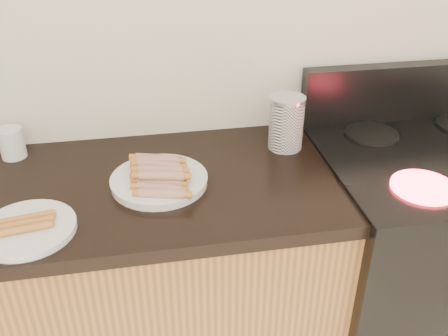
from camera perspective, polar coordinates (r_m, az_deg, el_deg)
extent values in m
cube|color=silver|center=(1.60, -4.88, 17.10)|extent=(4.00, 0.04, 2.60)
cube|color=black|center=(1.96, 21.14, -10.43)|extent=(0.76, 0.65, 0.90)
cube|color=black|center=(1.71, 23.93, 1.28)|extent=(0.76, 0.65, 0.01)
cube|color=black|center=(1.89, 20.17, 8.23)|extent=(0.76, 0.06, 0.20)
cylinder|color=#FF1E2D|center=(1.50, 21.84, -2.03)|extent=(0.18, 0.18, 0.01)
cylinder|color=black|center=(1.76, 16.51, 3.81)|extent=(0.18, 0.18, 0.01)
cylinder|color=white|center=(1.44, -7.41, -1.56)|extent=(0.34, 0.34, 0.02)
cylinder|color=white|center=(1.34, -21.58, -6.51)|extent=(0.28, 0.28, 0.02)
cylinder|color=maroon|center=(1.34, -7.19, -2.96)|extent=(0.13, 0.06, 0.03)
cylinder|color=maroon|center=(1.37, -7.27, -2.31)|extent=(0.13, 0.06, 0.03)
cylinder|color=maroon|center=(1.39, -7.35, -1.69)|extent=(0.13, 0.06, 0.03)
cylinder|color=maroon|center=(1.42, -7.43, -1.09)|extent=(0.13, 0.06, 0.03)
cylinder|color=maroon|center=(1.44, -7.50, -0.51)|extent=(0.13, 0.06, 0.03)
cylinder|color=maroon|center=(1.47, -7.57, 0.05)|extent=(0.13, 0.06, 0.03)
cylinder|color=maroon|center=(1.49, -7.64, 0.60)|extent=(0.13, 0.06, 0.03)
cylinder|color=maroon|center=(1.51, -7.71, 1.12)|extent=(0.13, 0.06, 0.03)
cylinder|color=maroon|center=(1.38, -7.41, -0.90)|extent=(0.13, 0.06, 0.03)
cylinder|color=maroon|center=(1.41, -7.49, -0.31)|extent=(0.13, 0.06, 0.03)
cylinder|color=maroon|center=(1.43, -7.56, 0.26)|extent=(0.13, 0.06, 0.03)
cylinder|color=maroon|center=(1.45, -7.63, 0.82)|extent=(0.13, 0.06, 0.03)
cylinder|color=#C2603F|center=(1.31, -21.88, -6.49)|extent=(0.12, 0.04, 0.02)
cylinder|color=#C2603F|center=(1.33, -21.73, -5.88)|extent=(0.12, 0.04, 0.02)
cylinder|color=#C2603F|center=(1.35, -21.58, -5.30)|extent=(0.12, 0.04, 0.02)
cylinder|color=white|center=(1.61, 7.11, 4.98)|extent=(0.11, 0.11, 0.16)
cylinder|color=silver|center=(1.57, 7.31, 7.85)|extent=(0.11, 0.11, 0.01)
cylinder|color=white|center=(1.69, -23.10, 2.64)|extent=(0.08, 0.08, 0.10)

